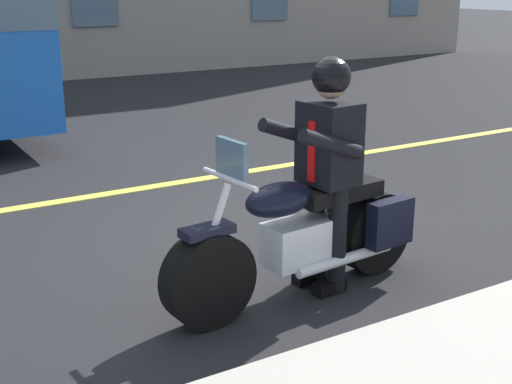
% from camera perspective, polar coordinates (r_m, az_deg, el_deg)
% --- Properties ---
extents(ground_plane, '(80.00, 80.00, 0.00)m').
position_cam_1_polar(ground_plane, '(6.29, 0.55, -3.80)').
color(ground_plane, black).
extents(lane_center_stripe, '(60.00, 0.16, 0.01)m').
position_cam_1_polar(lane_center_stripe, '(7.97, -6.99, 0.68)').
color(lane_center_stripe, '#E5DB4C').
rests_on(lane_center_stripe, ground_plane).
extents(motorcycle_main, '(2.22, 0.72, 1.26)m').
position_cam_1_polar(motorcycle_main, '(5.08, 4.12, -3.65)').
color(motorcycle_main, black).
rests_on(motorcycle_main, ground_plane).
extents(rider_main, '(0.66, 0.59, 1.74)m').
position_cam_1_polar(rider_main, '(5.02, 5.90, 3.07)').
color(rider_main, black).
rests_on(rider_main, ground_plane).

